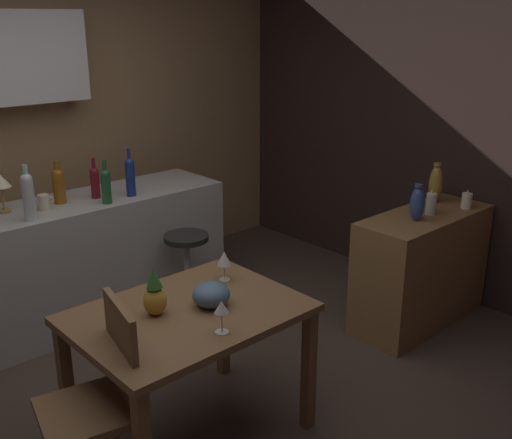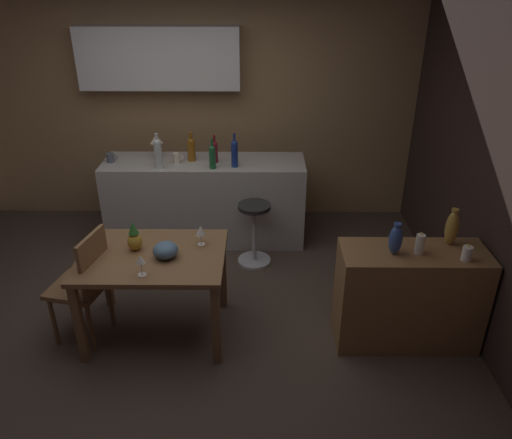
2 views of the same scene
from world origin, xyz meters
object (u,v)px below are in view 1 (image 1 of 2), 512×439
object	(u,v)px
wine_bottle_cobalt	(130,175)
vase_ceramic_blue	(417,204)
counter_lamp	(1,184)
vase_brass	(436,184)
wine_glass_right	(224,259)
chair_near_window	(101,397)
wine_bottle_clear	(28,195)
bar_stool	(188,274)
wine_bottle_green	(106,184)
dining_table	(188,328)
pineapple_centerpiece	(155,295)
pillar_candle_tall	(431,204)
wine_bottle_amber	(59,184)
wine_bottle_ruby	(95,181)
fruit_bowl	(211,294)
pillar_candle_short	(467,201)
sideboard_cabinet	(421,268)
wine_glass_left	(222,309)
cup_cream	(44,202)

from	to	relation	value
wine_bottle_cobalt	vase_ceramic_blue	world-z (taller)	wine_bottle_cobalt
wine_bottle_cobalt	counter_lamp	size ratio (longest dim) A/B	1.34
vase_brass	wine_glass_right	bearing A→B (deg)	176.58
chair_near_window	wine_bottle_clear	size ratio (longest dim) A/B	2.66
bar_stool	wine_bottle_green	distance (m)	0.87
dining_table	pineapple_centerpiece	bearing A→B (deg)	153.32
dining_table	pillar_candle_tall	bearing A→B (deg)	-2.80
pineapple_centerpiece	wine_bottle_amber	bearing A→B (deg)	80.63
pillar_candle_tall	bar_stool	bearing A→B (deg)	136.12
pillar_candle_tall	vase_ceramic_blue	bearing A→B (deg)	-177.31
vase_ceramic_blue	wine_bottle_ruby	bearing A→B (deg)	130.80
dining_table	fruit_bowl	size ratio (longest dim) A/B	5.84
pillar_candle_short	vase_brass	xyz separation A→B (m)	(-0.04, 0.23, 0.09)
sideboard_cabinet	pillar_candle_short	bearing A→B (deg)	-19.73
wine_glass_left	counter_lamp	distance (m)	1.99
fruit_bowl	cup_cream	xyz separation A→B (m)	(-0.15, 1.59, 0.15)
fruit_bowl	wine_bottle_ruby	size ratio (longest dim) A/B	0.66
wine_bottle_green	counter_lamp	world-z (taller)	wine_bottle_green
chair_near_window	counter_lamp	xyz separation A→B (m)	(0.28, 1.74, 0.58)
pillar_candle_tall	wine_glass_right	bearing A→B (deg)	171.23
wine_glass_right	pillar_candle_tall	xyz separation A→B (m)	(1.64, -0.25, 0.03)
sideboard_cabinet	cup_cream	xyz separation A→B (m)	(-2.02, 1.63, 0.54)
wine_bottle_amber	wine_bottle_ruby	xyz separation A→B (m)	(0.25, -0.05, -0.01)
wine_bottle_ruby	wine_bottle_clear	distance (m)	0.57
chair_near_window	bar_stool	world-z (taller)	chair_near_window
wine_bottle_cobalt	wine_bottle_ruby	size ratio (longest dim) A/B	1.20
pillar_candle_tall	pillar_candle_short	world-z (taller)	pillar_candle_tall
bar_stool	wine_bottle_amber	xyz separation A→B (m)	(-0.66, 0.55, 0.69)
pineapple_centerpiece	fruit_bowl	world-z (taller)	pineapple_centerpiece
bar_stool	dining_table	bearing A→B (deg)	-125.49
bar_stool	wine_glass_right	world-z (taller)	wine_glass_right
wine_bottle_ruby	pillar_candle_tall	bearing A→B (deg)	-45.64
wine_bottle_cobalt	wine_bottle_amber	world-z (taller)	wine_bottle_cobalt
pillar_candle_tall	pillar_candle_short	size ratio (longest dim) A/B	1.30
wine_glass_left	pillar_candle_short	world-z (taller)	pillar_candle_short
dining_table	fruit_bowl	xyz separation A→B (m)	(0.12, -0.04, 0.16)
wine_bottle_ruby	wine_bottle_clear	size ratio (longest dim) A/B	0.81
vase_ceramic_blue	wine_bottle_green	bearing A→B (deg)	134.04
counter_lamp	pillar_candle_tall	world-z (taller)	counter_lamp
wine_bottle_cobalt	cup_cream	size ratio (longest dim) A/B	3.22
pillar_candle_short	vase_ceramic_blue	size ratio (longest dim) A/B	0.54
pineapple_centerpiece	wine_bottle_amber	size ratio (longest dim) A/B	0.82
fruit_bowl	vase_ceramic_blue	size ratio (longest dim) A/B	0.76
counter_lamp	wine_bottle_ruby	bearing A→B (deg)	-8.92
wine_glass_left	cup_cream	size ratio (longest dim) A/B	1.49
vase_brass	wine_bottle_amber	bearing A→B (deg)	143.61
vase_brass	wine_bottle_ruby	bearing A→B (deg)	141.15
wine_bottle_amber	vase_brass	size ratio (longest dim) A/B	1.01
wine_glass_right	pillar_candle_short	xyz separation A→B (m)	(1.95, -0.35, 0.01)
sideboard_cabinet	wine_glass_left	bearing A→B (deg)	-174.04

